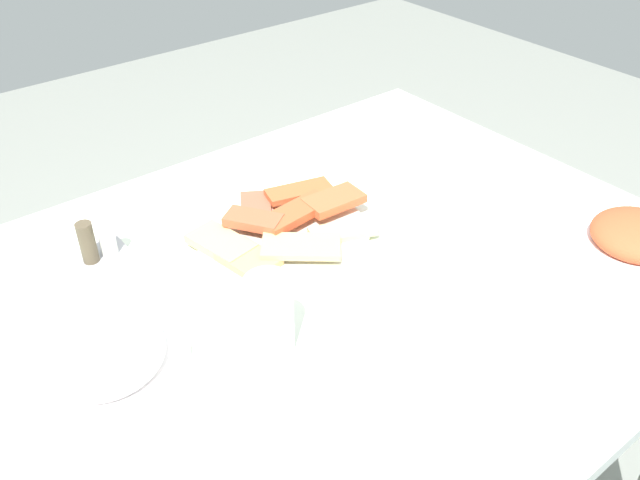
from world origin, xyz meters
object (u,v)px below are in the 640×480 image
at_px(dining_table, 345,305).
at_px(soda_can, 269,316).
at_px(fork, 295,445).
at_px(paper_napkin, 304,458).
at_px(pide_platter, 283,230).
at_px(condiment_caddy, 99,250).
at_px(spoon, 313,466).
at_px(salad_plate_rice, 105,357).
at_px(salad_plate_greens, 637,237).

distance_m(dining_table, soda_can, 0.26).
xyz_separation_m(dining_table, fork, (0.27, 0.23, 0.09)).
bearing_deg(fork, paper_napkin, 80.77).
xyz_separation_m(pide_platter, fork, (0.24, 0.36, -0.01)).
relative_size(dining_table, paper_napkin, 8.52).
height_order(pide_platter, fork, pide_platter).
bearing_deg(condiment_caddy, spoon, 93.38).
bearing_deg(salad_plate_rice, fork, 114.81).
bearing_deg(paper_napkin, pide_platter, -122.63).
distance_m(salad_plate_greens, fork, 0.69).
xyz_separation_m(dining_table, soda_can, (0.20, 0.08, 0.14)).
bearing_deg(spoon, soda_can, -114.96).
bearing_deg(fork, condiment_caddy, -95.61).
bearing_deg(fork, salad_plate_greens, 168.29).
height_order(dining_table, fork, fork).
xyz_separation_m(pide_platter, salad_plate_rice, (0.36, 0.10, 0.01)).
distance_m(salad_plate_rice, fork, 0.29).
bearing_deg(condiment_caddy, salad_plate_greens, 144.34).
bearing_deg(paper_napkin, condiment_caddy, -86.50).
bearing_deg(soda_can, spoon, 68.86).
distance_m(salad_plate_greens, condiment_caddy, 0.88).
bearing_deg(paper_napkin, salad_plate_greens, 179.02).
height_order(dining_table, paper_napkin, paper_napkin).
distance_m(salad_plate_rice, soda_can, 0.23).
height_order(dining_table, spoon, spoon).
height_order(salad_plate_rice, fork, salad_plate_rice).
xyz_separation_m(dining_table, spoon, (0.27, 0.27, 0.09)).
bearing_deg(paper_napkin, soda_can, -113.14).
xyz_separation_m(salad_plate_greens, fork, (0.69, -0.03, -0.02)).
relative_size(salad_plate_rice, condiment_caddy, 2.51).
relative_size(salad_plate_greens, salad_plate_rice, 0.86).
distance_m(soda_can, paper_napkin, 0.20).
bearing_deg(soda_can, dining_table, -159.28).
height_order(paper_napkin, condiment_caddy, condiment_caddy).
bearing_deg(soda_can, fork, 64.49).
bearing_deg(salad_plate_greens, salad_plate_rice, -19.83).
bearing_deg(salad_plate_greens, soda_can, -16.64).
bearing_deg(salad_plate_rice, pide_platter, -164.70).
height_order(paper_napkin, fork, fork).
bearing_deg(soda_can, salad_plate_greens, 163.36).
relative_size(soda_can, spoon, 0.65).
relative_size(salad_plate_rice, spoon, 1.23).
relative_size(salad_plate_greens, paper_napkin, 1.51).
bearing_deg(spoon, salad_plate_rice, -71.69).
distance_m(dining_table, salad_plate_greens, 0.50).
bearing_deg(condiment_caddy, paper_napkin, 93.50).
bearing_deg(dining_table, salad_plate_greens, 147.89).
distance_m(soda_can, condiment_caddy, 0.35).
xyz_separation_m(salad_plate_greens, spoon, (0.69, 0.01, -0.02)).
xyz_separation_m(salad_plate_rice, soda_can, (-0.19, 0.11, 0.04)).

